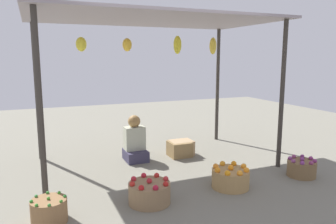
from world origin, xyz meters
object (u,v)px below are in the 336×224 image
(vendor_person, at_px, (135,143))
(basket_purple_onions, at_px, (302,168))
(basket_red_apples, at_px, (149,192))
(basket_oranges, at_px, (230,178))
(wooden_crate_stacked_rear, at_px, (181,148))
(wooden_crate_near_vendor, at_px, (180,149))
(basket_green_chilies, at_px, (49,211))

(vendor_person, height_order, basket_purple_onions, vendor_person)
(vendor_person, distance_m, basket_red_apples, 1.72)
(basket_oranges, bearing_deg, wooden_crate_stacked_rear, 89.64)
(wooden_crate_near_vendor, xyz_separation_m, wooden_crate_stacked_rear, (0.06, 0.06, 0.00))
(wooden_crate_near_vendor, bearing_deg, basket_green_chilies, -144.74)
(vendor_person, xyz_separation_m, basket_purple_onions, (2.06, -1.70, -0.17))
(vendor_person, height_order, basket_oranges, vendor_person)
(vendor_person, bearing_deg, wooden_crate_near_vendor, -7.07)
(basket_green_chilies, distance_m, wooden_crate_near_vendor, 2.78)
(basket_green_chilies, xyz_separation_m, wooden_crate_stacked_rear, (2.33, 1.67, 0.00))
(basket_purple_onions, bearing_deg, wooden_crate_stacked_rear, 125.94)
(basket_green_chilies, xyz_separation_m, basket_oranges, (2.32, 0.06, 0.00))
(vendor_person, height_order, wooden_crate_near_vendor, vendor_person)
(vendor_person, xyz_separation_m, basket_red_apples, (-0.33, -1.68, -0.17))
(basket_oranges, bearing_deg, wooden_crate_near_vendor, 91.88)
(vendor_person, xyz_separation_m, wooden_crate_near_vendor, (0.80, -0.10, -0.17))
(basket_oranges, xyz_separation_m, basket_purple_onions, (1.21, -0.05, -0.01))
(basket_red_apples, xyz_separation_m, basket_purple_onions, (2.39, -0.02, -0.01))
(basket_oranges, distance_m, wooden_crate_near_vendor, 1.55)
(basket_green_chilies, distance_m, basket_purple_onions, 3.54)
(basket_red_apples, height_order, basket_oranges, basket_oranges)
(wooden_crate_near_vendor, bearing_deg, wooden_crate_stacked_rear, 44.37)
(vendor_person, distance_m, basket_green_chilies, 2.26)
(vendor_person, relative_size, basket_green_chilies, 2.05)
(wooden_crate_near_vendor, bearing_deg, basket_red_apples, -125.50)
(vendor_person, height_order, basket_red_apples, vendor_person)
(basket_green_chilies, height_order, basket_oranges, basket_oranges)
(basket_green_chilies, height_order, basket_purple_onions, basket_purple_onions)
(vendor_person, bearing_deg, basket_purple_onions, -39.50)
(vendor_person, xyz_separation_m, basket_green_chilies, (-1.48, -1.71, -0.17))
(basket_red_apples, bearing_deg, basket_oranges, 1.40)
(basket_green_chilies, relative_size, basket_oranges, 0.75)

